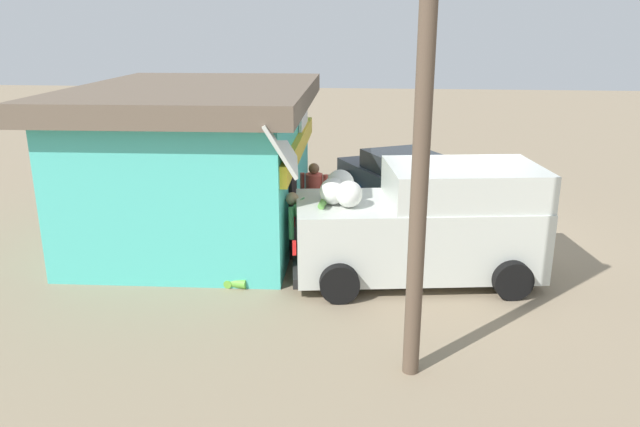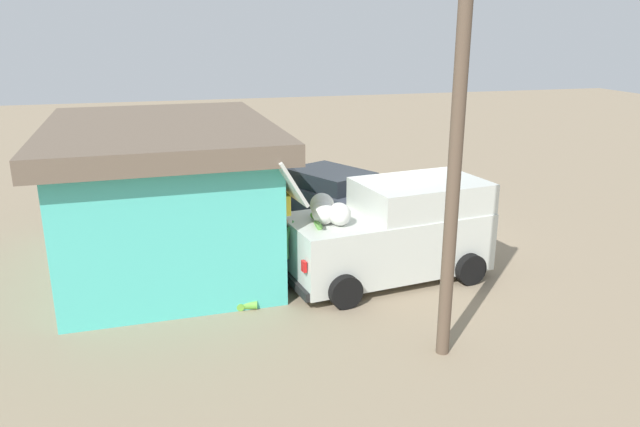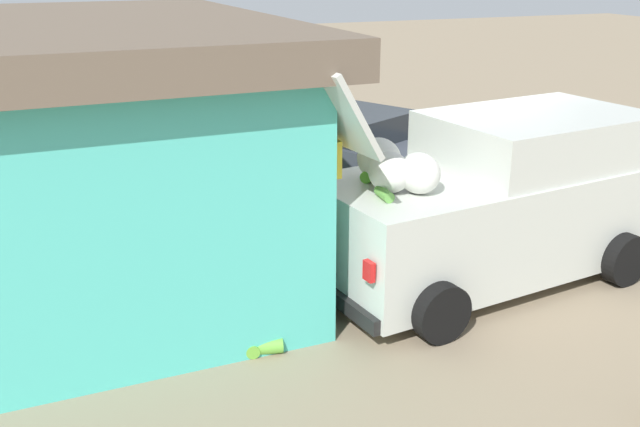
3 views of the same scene
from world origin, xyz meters
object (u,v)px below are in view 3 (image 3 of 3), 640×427
at_px(vendor_standing, 282,184).
at_px(unloaded_banana_pile, 265,318).
at_px(storefront_bar, 87,147).
at_px(delivery_van, 491,200).
at_px(customer_bending, 343,231).
at_px(paint_bucket, 269,172).
at_px(parked_sedan, 343,147).

bearing_deg(vendor_standing, unloaded_banana_pile, 156.73).
height_order(storefront_bar, delivery_van, storefront_bar).
bearing_deg(customer_bending, delivery_van, -88.31).
relative_size(storefront_bar, unloaded_banana_pile, 7.07).
distance_m(unloaded_banana_pile, paint_bucket, 5.24).
xyz_separation_m(parked_sedan, vendor_standing, (-2.56, 1.94, 0.31)).
relative_size(customer_bending, paint_bucket, 3.69).
relative_size(vendor_standing, customer_bending, 1.10).
xyz_separation_m(storefront_bar, paint_bucket, (2.60, -3.04, -1.35)).
xyz_separation_m(parked_sedan, customer_bending, (-4.32, 1.85, 0.27)).
xyz_separation_m(unloaded_banana_pile, paint_bucket, (4.98, -1.64, -0.01)).
bearing_deg(delivery_van, paint_bucket, 15.91).
bearing_deg(paint_bucket, customer_bending, 172.33).
xyz_separation_m(customer_bending, paint_bucket, (4.59, -0.62, -0.67)).
bearing_deg(vendor_standing, paint_bucket, -14.17).
relative_size(parked_sedan, unloaded_banana_pile, 5.19).
bearing_deg(storefront_bar, delivery_van, -114.05).
xyz_separation_m(parked_sedan, paint_bucket, (0.28, 1.23, -0.40)).
bearing_deg(unloaded_banana_pile, parked_sedan, -31.34).
relative_size(customer_bending, unloaded_banana_pile, 1.59).
xyz_separation_m(delivery_van, unloaded_banana_pile, (-0.44, 2.93, -0.77)).
relative_size(parked_sedan, customer_bending, 3.26).
height_order(customer_bending, paint_bucket, customer_bending).
xyz_separation_m(vendor_standing, customer_bending, (-1.75, -0.10, -0.03)).
distance_m(vendor_standing, unloaded_banana_pile, 2.43).
height_order(delivery_van, paint_bucket, delivery_van).
relative_size(parked_sedan, vendor_standing, 2.98).
relative_size(delivery_van, paint_bucket, 12.18).
bearing_deg(unloaded_banana_pile, vendor_standing, -23.27).
distance_m(delivery_van, paint_bucket, 4.78).
height_order(delivery_van, customer_bending, delivery_van).
xyz_separation_m(delivery_van, parked_sedan, (4.26, 0.07, -0.38)).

